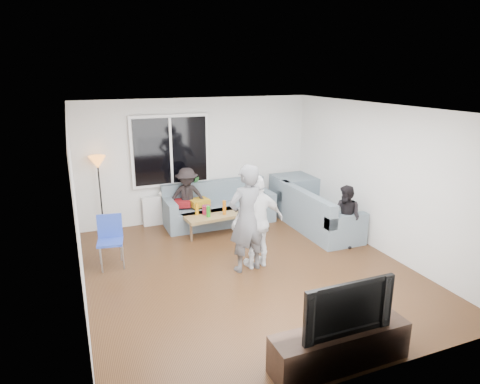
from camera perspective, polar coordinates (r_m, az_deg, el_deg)
name	(u,v)px	position (r m, az deg, el deg)	size (l,w,h in m)	color
floor	(248,271)	(7.01, 1.09, -10.60)	(5.00, 5.50, 0.04)	#56351C
ceiling	(249,107)	(6.28, 1.22, 11.45)	(5.00, 5.50, 0.04)	white
wall_back	(198,160)	(9.06, -5.74, 4.39)	(5.00, 0.04, 2.60)	silver
wall_front	(361,268)	(4.28, 16.05, -9.90)	(5.00, 0.04, 2.60)	silver
wall_left	(75,213)	(6.04, -21.45, -2.68)	(0.04, 5.50, 2.60)	silver
wall_right	(380,178)	(7.83, 18.39, 1.76)	(0.04, 5.50, 2.60)	silver
window_frame	(170,151)	(8.79, -9.41, 5.55)	(1.62, 0.06, 1.47)	white
window_glass	(171,151)	(8.75, -9.35, 5.51)	(1.50, 0.02, 1.35)	black
window_mullion	(171,151)	(8.74, -9.33, 5.50)	(0.05, 0.03, 1.35)	white
radiator	(174,208)	(9.06, -8.99, -2.22)	(1.30, 0.12, 0.62)	silver
potted_plant	(195,185)	(9.00, -6.10, 1.02)	(0.20, 0.16, 0.36)	#276228
vase	(162,192)	(8.87, -10.50, -0.07)	(0.15, 0.15, 0.15)	white
sofa_back_section	(219,204)	(8.91, -2.86, -1.58)	(2.30, 0.85, 0.85)	slate
sofa_right_section	(319,210)	(8.62, 10.69, -2.46)	(0.85, 2.00, 0.85)	slate
sofa_corner	(294,195)	(9.62, 7.32, -0.35)	(0.85, 0.85, 0.85)	slate
cushion_yellow	(199,202)	(8.73, -5.58, -1.41)	(0.38, 0.32, 0.14)	#C28D1C
cushion_red	(181,203)	(8.72, -7.94, -1.52)	(0.36, 0.30, 0.13)	maroon
coffee_table	(212,224)	(8.41, -3.81, -4.31)	(1.10, 0.60, 0.40)	#987A49
pitcher	(206,210)	(8.34, -4.58, -2.41)	(0.17, 0.17, 0.17)	maroon
side_chair	(110,242)	(7.24, -17.18, -6.55)	(0.40, 0.40, 0.86)	#2A46B7
floor_lamp	(101,196)	(8.65, -18.37, -0.50)	(0.32, 0.32, 1.56)	orange
player_left	(247,219)	(6.66, 0.93, -3.64)	(0.64, 0.42, 1.76)	#54555A
player_right	(258,222)	(6.82, 2.40, -4.06)	(0.91, 0.38, 1.56)	silver
spectator_right	(346,217)	(7.88, 14.21, -3.30)	(0.56, 0.44, 1.16)	black
spectator_back	(187,198)	(8.69, -7.16, -0.77)	(0.81, 0.46, 1.25)	black
tv_console	(340,347)	(5.03, 13.38, -19.76)	(1.60, 0.40, 0.44)	#35221A
television	(343,304)	(4.74, 13.80, -14.56)	(1.07, 0.14, 0.62)	black
bottle_a	(197,209)	(8.30, -5.87, -2.33)	(0.07, 0.07, 0.23)	orange
bottle_d	(224,208)	(8.27, -2.14, -2.13)	(0.07, 0.07, 0.28)	orange
bottle_b	(208,211)	(8.17, -4.30, -2.65)	(0.08, 0.08, 0.22)	#1F9D1C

